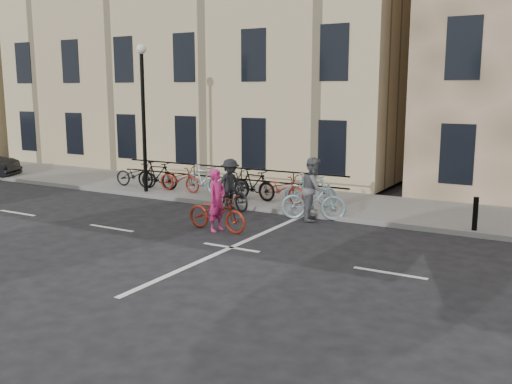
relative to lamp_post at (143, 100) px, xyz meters
The scene contains 10 objects.
ground 8.59m from the lamp_post, 34.09° to the right, with size 120.00×120.00×0.00m, color black.
sidewalk 4.52m from the lamp_post, 32.62° to the left, with size 46.00×4.00×0.15m, color slate.
building_west 9.11m from the lamp_post, 106.21° to the left, with size 20.00×10.00×10.00m, color #CFBA8C.
building_far 21.34m from the lamp_post, 156.20° to the left, with size 12.00×10.00×9.00m, color #CFBA8C.
lamp_post is the anchor object (origin of this frame).
bollard_east 11.86m from the lamp_post, ahead, with size 0.14×0.14×0.90m, color black.
parked_bikes 3.93m from the lamp_post, 13.63° to the left, with size 9.35×1.23×1.05m.
cyclist_pink 6.75m from the lamp_post, 30.86° to the right, with size 1.98×0.82×1.72m.
cyclist_grey 7.54m from the lamp_post, ahead, with size 2.03×1.14×1.89m.
cyclist_dark 4.93m from the lamp_post, ahead, with size 1.96×1.27×1.65m.
Camera 1 is at (7.32, -11.49, 3.86)m, focal length 40.00 mm.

